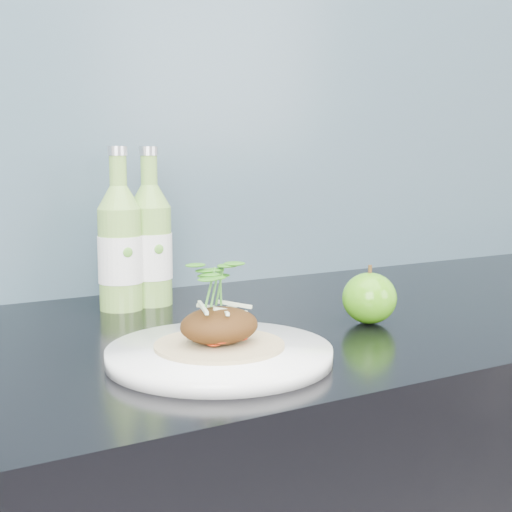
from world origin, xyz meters
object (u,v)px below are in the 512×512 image
Objects in this scene: cider_bottle_left at (120,248)px; cider_bottle_right at (151,245)px; dinner_plate at (219,354)px; green_apple at (369,298)px.

cider_bottle_left and cider_bottle_right have the same top height.
dinner_plate is 3.23× the size of green_apple.
cider_bottle_left reaches higher than dinner_plate.
cider_bottle_left is (0.00, 0.30, 0.08)m from dinner_plate.
green_apple is 0.33m from cider_bottle_right.
green_apple is (0.25, 0.06, 0.03)m from dinner_plate.
green_apple is 0.33× the size of cider_bottle_right.
cider_bottle_left is (-0.25, 0.25, 0.05)m from green_apple.
cider_bottle_left is 1.00× the size of cider_bottle_right.
green_apple is 0.33× the size of cider_bottle_left.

